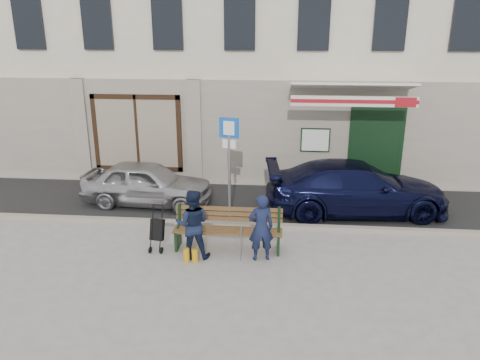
# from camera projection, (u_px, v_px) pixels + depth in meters

# --- Properties ---
(ground) EXTENTS (80.00, 80.00, 0.00)m
(ground) POSITION_uv_depth(u_px,v_px,m) (219.00, 255.00, 10.16)
(ground) COLOR #9E9991
(ground) RESTS_ON ground
(asphalt_lane) EXTENTS (60.00, 3.20, 0.01)m
(asphalt_lane) POSITION_uv_depth(u_px,v_px,m) (234.00, 203.00, 13.09)
(asphalt_lane) COLOR #282828
(asphalt_lane) RESTS_ON ground
(curb) EXTENTS (60.00, 0.18, 0.12)m
(curb) POSITION_uv_depth(u_px,v_px,m) (227.00, 225.00, 11.56)
(curb) COLOR #9E9384
(curb) RESTS_ON ground
(building) EXTENTS (20.00, 8.27, 10.00)m
(building) POSITION_uv_depth(u_px,v_px,m) (249.00, 18.00, 16.58)
(building) COLOR beige
(building) RESTS_ON ground
(car_silver) EXTENTS (3.66, 1.68, 1.21)m
(car_silver) POSITION_uv_depth(u_px,v_px,m) (147.00, 183.00, 12.88)
(car_silver) COLOR #B4B4B9
(car_silver) RESTS_ON ground
(car_navy) EXTENTS (4.90, 2.37, 1.37)m
(car_navy) POSITION_uv_depth(u_px,v_px,m) (356.00, 188.00, 12.27)
(car_navy) COLOR black
(car_navy) RESTS_ON ground
(parking_sign) EXTENTS (0.49, 0.14, 2.66)m
(parking_sign) POSITION_uv_depth(u_px,v_px,m) (229.00, 153.00, 11.37)
(parking_sign) COLOR gray
(parking_sign) RESTS_ON ground
(bench) EXTENTS (2.40, 1.17, 0.98)m
(bench) POSITION_uv_depth(u_px,v_px,m) (226.00, 230.00, 10.30)
(bench) COLOR brown
(bench) RESTS_ON ground
(man) EXTENTS (0.60, 0.46, 1.47)m
(man) POSITION_uv_depth(u_px,v_px,m) (261.00, 228.00, 9.76)
(man) COLOR #151C3B
(man) RESTS_ON ground
(woman) EXTENTS (0.77, 0.61, 1.52)m
(woman) POSITION_uv_depth(u_px,v_px,m) (192.00, 224.00, 9.86)
(woman) COLOR #131B35
(woman) RESTS_ON ground
(stroller) EXTENTS (0.33, 0.44, 1.02)m
(stroller) POSITION_uv_depth(u_px,v_px,m) (157.00, 231.00, 10.29)
(stroller) COLOR black
(stroller) RESTS_ON ground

